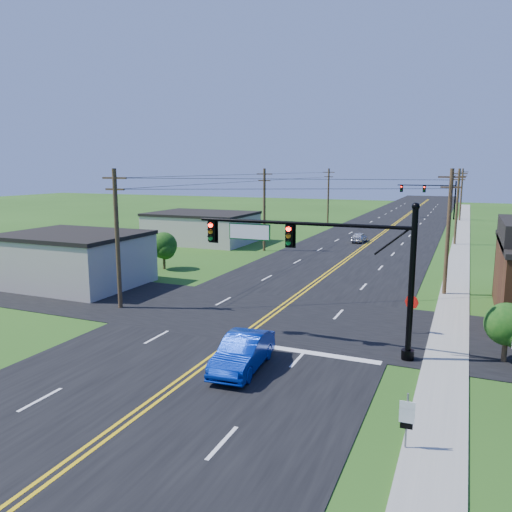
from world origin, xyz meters
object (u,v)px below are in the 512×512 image
at_px(signal_mast_far, 429,193).
at_px(blue_car, 243,353).
at_px(signal_mast_main, 319,255).
at_px(stop_sign, 411,306).
at_px(route_sign, 407,417).

height_order(signal_mast_far, blue_car, signal_mast_far).
height_order(signal_mast_main, stop_sign, signal_mast_main).
height_order(signal_mast_main, blue_car, signal_mast_main).
xyz_separation_m(blue_car, stop_sign, (6.44, 8.08, 0.80)).
bearing_deg(stop_sign, blue_car, -110.46).
relative_size(route_sign, stop_sign, 0.88).
bearing_deg(stop_sign, signal_mast_far, 111.51).
height_order(signal_mast_main, route_sign, signal_mast_main).
relative_size(signal_mast_main, blue_car, 2.37).
height_order(signal_mast_main, signal_mast_far, same).
bearing_deg(signal_mast_main, signal_mast_far, 89.92).
relative_size(blue_car, route_sign, 2.45).
xyz_separation_m(signal_mast_main, stop_sign, (4.16, 3.98, -3.16)).
distance_m(signal_mast_main, stop_sign, 6.57).
height_order(route_sign, stop_sign, stop_sign).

